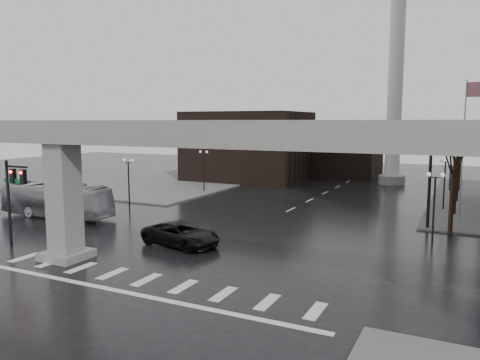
{
  "coord_description": "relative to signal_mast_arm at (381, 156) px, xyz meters",
  "views": [
    {
      "loc": [
        15.55,
        -20.93,
        8.64
      ],
      "look_at": [
        1.01,
        8.58,
        4.5
      ],
      "focal_mm": 35.0,
      "sensor_mm": 36.0,
      "label": 1
    }
  ],
  "objects": [
    {
      "name": "elevated_guideway",
      "position": [
        -7.73,
        -18.8,
        1.05
      ],
      "size": [
        48.0,
        2.6,
        8.7
      ],
      "color": "gray",
      "rests_on": "ground"
    },
    {
      "name": "lamp_right_1",
      "position": [
        4.51,
        9.2,
        -2.36
      ],
      "size": [
        1.22,
        0.32,
        5.11
      ],
      "color": "black",
      "rests_on": "ground"
    },
    {
      "name": "ground",
      "position": [
        -8.99,
        -18.8,
        -5.83
      ],
      "size": [
        160.0,
        160.0,
        0.0
      ],
      "primitive_type": "plane",
      "color": "black",
      "rests_on": "ground"
    },
    {
      "name": "signal_left_pole",
      "position": [
        -21.24,
        -18.3,
        -1.76
      ],
      "size": [
        2.3,
        0.3,
        6.0
      ],
      "color": "black",
      "rests_on": "ground"
    },
    {
      "name": "lamp_left_0",
      "position": [
        -22.49,
        -4.8,
        -2.36
      ],
      "size": [
        1.22,
        0.32,
        5.11
      ],
      "color": "black",
      "rests_on": "ground"
    },
    {
      "name": "tree_right_4",
      "position": [
        5.54,
        31.22,
        -2.79
      ],
      "size": [
        1.12,
        1.69,
        8.19
      ],
      "color": "black",
      "rests_on": "ground"
    },
    {
      "name": "lamp_right_2",
      "position": [
        4.51,
        23.2,
        -2.36
      ],
      "size": [
        1.22,
        0.32,
        5.11
      ],
      "color": "black",
      "rests_on": "ground"
    },
    {
      "name": "building_far_left",
      "position": [
        -22.99,
        23.2,
        -0.83
      ],
      "size": [
        16.0,
        14.0,
        10.0
      ],
      "primitive_type": "cube",
      "color": "black",
      "rests_on": "ground"
    },
    {
      "name": "tree_right_1",
      "position": [
        5.54,
        7.22,
        -2.98
      ],
      "size": [
        1.09,
        1.61,
        7.67
      ],
      "color": "black",
      "rests_on": "ground"
    },
    {
      "name": "lamp_left_2",
      "position": [
        -22.49,
        23.2,
        -2.36
      ],
      "size": [
        1.22,
        0.32,
        5.11
      ],
      "color": "black",
      "rests_on": "ground"
    },
    {
      "name": "pickup_truck",
      "position": [
        -11.21,
        -12.97,
        -5.01
      ],
      "size": [
        6.26,
        3.68,
        1.63
      ],
      "primitive_type": "imported",
      "rotation": [
        0.0,
        0.0,
        1.4
      ],
      "color": "black",
      "rests_on": "ground"
    },
    {
      "name": "signal_mast_arm",
      "position": [
        0.0,
        0.0,
        0.0
      ],
      "size": [
        12.12,
        0.43,
        8.0
      ],
      "color": "black",
      "rests_on": "ground"
    },
    {
      "name": "lamp_left_1",
      "position": [
        -22.49,
        9.2,
        -2.36
      ],
      "size": [
        1.22,
        0.32,
        5.11
      ],
      "color": "black",
      "rests_on": "ground"
    },
    {
      "name": "building_far_mid",
      "position": [
        -10.99,
        33.2,
        -1.83
      ],
      "size": [
        10.0,
        10.0,
        8.0
      ],
      "primitive_type": "cube",
      "color": "black",
      "rests_on": "ground"
    },
    {
      "name": "sidewalk_nw",
      "position": [
        -34.99,
        17.2,
        -5.75
      ],
      "size": [
        28.0,
        36.0,
        0.15
      ],
      "primitive_type": "cube",
      "color": "#615F5D",
      "rests_on": "ground"
    },
    {
      "name": "smokestack",
      "position": [
        -2.99,
        27.2,
        7.52
      ],
      "size": [
        3.6,
        3.6,
        30.0
      ],
      "color": "silver",
      "rests_on": "ground"
    },
    {
      "name": "flagpole_assembly",
      "position": [
        6.3,
        3.2,
        1.7
      ],
      "size": [
        2.06,
        0.12,
        12.0
      ],
      "color": "silver",
      "rests_on": "ground"
    },
    {
      "name": "tree_right_3",
      "position": [
        5.54,
        23.22,
        -2.85
      ],
      "size": [
        1.11,
        1.66,
        8.02
      ],
      "color": "black",
      "rests_on": "ground"
    },
    {
      "name": "tree_right_2",
      "position": [
        5.54,
        15.22,
        -2.91
      ],
      "size": [
        1.1,
        1.63,
        7.85
      ],
      "color": "black",
      "rests_on": "ground"
    },
    {
      "name": "tree_right_0",
      "position": [
        5.54,
        -0.78,
        -3.04
      ],
      "size": [
        1.09,
        1.58,
        7.5
      ],
      "color": "black",
      "rests_on": "ground"
    },
    {
      "name": "lamp_right_0",
      "position": [
        4.51,
        -4.8,
        -2.36
      ],
      "size": [
        1.22,
        0.32,
        5.11
      ],
      "color": "black",
      "rests_on": "ground"
    },
    {
      "name": "city_bus",
      "position": [
        -26.81,
        -9.66,
        -4.27
      ],
      "size": [
        11.27,
        3.09,
        3.11
      ],
      "primitive_type": "imported",
      "rotation": [
        0.0,
        0.0,
        1.61
      ],
      "color": "#98999D",
      "rests_on": "ground"
    }
  ]
}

